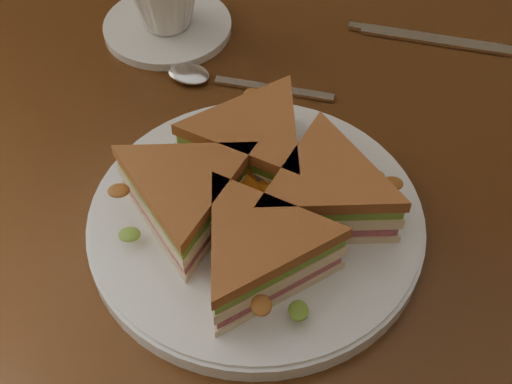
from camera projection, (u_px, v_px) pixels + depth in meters
table at (293, 215)px, 0.78m from camera, size 1.20×0.80×0.75m
plate at (256, 222)px, 0.64m from camera, size 0.30×0.30×0.02m
sandwich_wedges at (256, 196)px, 0.61m from camera, size 0.30×0.30×0.06m
crisps_mound at (256, 199)px, 0.61m from camera, size 0.09×0.09×0.05m
spoon at (209, 78)px, 0.77m from camera, size 0.18×0.05×0.01m
knife at (435, 40)px, 0.82m from camera, size 0.21×0.05×0.00m
saucer at (168, 27)px, 0.83m from camera, size 0.15×0.15×0.01m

